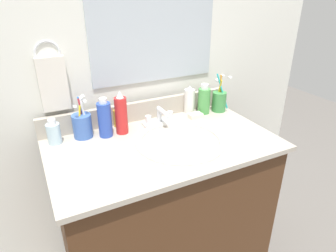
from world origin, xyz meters
TOP-DOWN VIEW (x-y plane):
  - vanity_cabinet at (0.00, 0.00)m, footprint 0.88×0.49m
  - countertop at (0.00, 0.00)m, footprint 0.92×0.54m
  - backsplash at (0.00, 0.26)m, footprint 0.92×0.02m
  - back_wall at (0.00, 0.32)m, footprint 2.02×0.04m
  - mirror_panel at (0.10, 0.30)m, footprint 0.60×0.01m
  - towel_ring at (-0.36, 0.30)m, footprint 0.10×0.01m
  - hand_towel at (-0.36, 0.28)m, footprint 0.11×0.04m
  - sink_basin at (0.06, -0.02)m, footprint 0.37×0.37m
  - faucet at (0.06, 0.17)m, footprint 0.16×0.10m
  - bottle_gel_clear at (-0.40, 0.19)m, footprint 0.05×0.05m
  - bottle_toner_green at (0.31, 0.19)m, footprint 0.06×0.06m
  - bottle_shampoo_blue at (-0.19, 0.16)m, footprint 0.06×0.06m
  - bottle_lotion_white at (0.25, 0.23)m, footprint 0.05×0.05m
  - bottle_spray_red at (-0.12, 0.16)m, footprint 0.05×0.05m
  - bottle_oil_amber at (-0.11, 0.23)m, footprint 0.04×0.04m
  - cup_blue_plastic at (-0.28, 0.20)m, footprint 0.08×0.08m
  - cup_green at (0.40, 0.18)m, footprint 0.08×0.08m
  - soap_bar at (0.24, 0.15)m, footprint 0.06×0.04m

SIDE VIEW (x-z plane):
  - vanity_cabinet at x=0.00m, z-range 0.00..0.75m
  - back_wall at x=0.00m, z-range 0.00..1.30m
  - sink_basin at x=0.06m, z-range 0.68..0.79m
  - countertop at x=0.00m, z-range 0.75..0.77m
  - soap_bar at x=0.24m, z-range 0.77..0.79m
  - faucet at x=0.06m, z-range 0.75..0.84m
  - bottle_oil_amber at x=-0.11m, z-range 0.76..0.85m
  - backsplash at x=0.00m, z-range 0.77..0.86m
  - bottle_gel_clear at x=-0.40m, z-range 0.76..0.87m
  - cup_green at x=0.40m, z-range 0.72..0.92m
  - cup_blue_plastic at x=-0.28m, z-range 0.73..0.91m
  - bottle_lotion_white at x=0.25m, z-range 0.76..0.90m
  - bottle_toner_green at x=0.31m, z-range 0.76..0.91m
  - bottle_shampoo_blue at x=-0.19m, z-range 0.76..0.93m
  - bottle_spray_red at x=-0.12m, z-range 0.76..0.95m
  - hand_towel at x=-0.36m, z-range 0.88..1.10m
  - towel_ring at x=-0.36m, z-range 1.06..1.16m
  - mirror_panel at x=0.10m, z-range 0.94..1.50m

